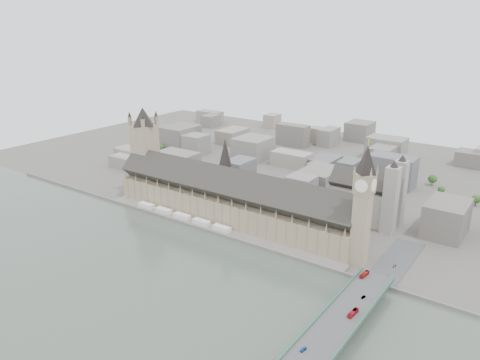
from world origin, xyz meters
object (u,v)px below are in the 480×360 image
Objects in this scene: victoria_tower at (145,147)px; car_blue at (303,349)px; westminster_abbey at (367,198)px; elizabeth_tower at (363,198)px; car_approach at (394,266)px; red_bus_south at (353,313)px; car_silver at (363,297)px; westminster_bridge at (336,329)px; red_bus_north at (364,274)px; palace_of_westminster at (230,199)px.

victoria_tower reaches higher than car_blue.
westminster_abbey is (232.92, 69.00, -30.12)m from victoria_tower.
elizabeth_tower reaches higher than westminster_abbey.
car_approach is (290.98, -23.32, -44.29)m from victoria_tower.
westminster_abbey is 178.98m from red_bus_south.
car_blue is at bearing -96.00° from red_bus_south.
car_silver is at bearing 100.14° from red_bus_south.
westminster_abbey is 16.95× the size of car_silver.
westminster_bridge is (284.00, -113.50, -50.08)m from victoria_tower.
red_bus_north reaches higher than westminster_bridge.
red_bus_north is 99.06m from car_blue.
elizabeth_tower is 22.51× the size of car_blue.
westminster_bridge is 15.60m from red_bus_south.
victoria_tower is 9.14× the size of red_bus_north.
red_bus_south is (167.19, -94.09, -10.91)m from palace_of_westminster.
red_bus_north is (-6.70, 63.52, 6.65)m from westminster_bridge.
elizabeth_tower is 260.64m from victoria_tower.
car_silver is at bearing -15.15° from victoria_tower.
westminster_abbey is 157.21m from car_silver.
westminster_bridge is 68.06× the size of car_blue.
palace_of_westminster is 212.74m from car_blue.
red_bus_north is at bearing -10.22° from victoria_tower.
westminster_abbey is 127.68m from red_bus_north.
car_approach is at bearing 85.58° from westminster_bridge.
red_bus_north is 29.59m from car_silver.
westminster_bridge is 36.32m from car_blue.
elizabeth_tower is at bearing 171.54° from car_approach.
car_blue is 1.05× the size of car_approach.
palace_of_westminster is 2.65× the size of victoria_tower.
car_silver is 54.60m from car_approach.
westminster_bridge is 71.38× the size of car_approach.
palace_of_westminster is at bearing 175.54° from car_approach.
victoria_tower is at bearing 166.33° from red_bus_south.
victoria_tower reaches higher than westminster_bridge.
elizabeth_tower is at bearing -4.85° from palace_of_westminster.
red_bus_north is 2.73× the size of car_silver.
victoria_tower is at bearing 174.34° from car_silver.
westminster_abbey is 223.34m from car_blue.
red_bus_south reaches higher than car_silver.
elizabeth_tower is 0.33× the size of westminster_bridge.
red_bus_south reaches higher than red_bus_north.
car_silver is (287.35, -77.81, -44.29)m from victoria_tower.
victoria_tower reaches higher than red_bus_north.
westminster_abbey reaches higher than car_approach.
car_blue is at bearing -77.99° from westminster_abbey.
car_silver reaches higher than westminster_bridge.
westminster_bridge is (162.00, -107.20, -17.58)m from palace_of_westminster.
car_blue is (157.33, -142.72, -11.64)m from palace_of_westminster.
car_silver is (-1.84, 22.58, -0.88)m from red_bus_south.
westminster_abbey reaches higher than car_blue.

